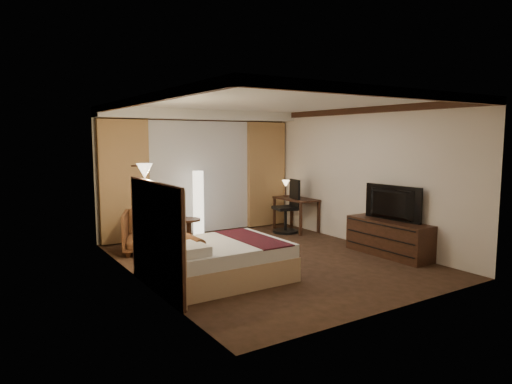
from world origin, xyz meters
TOP-DOWN VIEW (x-y plane):
  - floor at (0.00, 0.00)m, footprint 4.50×5.50m
  - ceiling at (0.00, 0.00)m, footprint 4.50×5.50m
  - back_wall at (0.00, 2.75)m, footprint 4.50×0.02m
  - left_wall at (-2.25, 0.00)m, footprint 0.02×5.50m
  - right_wall at (2.25, 0.00)m, footprint 0.02×5.50m
  - crown_molding at (0.00, 0.00)m, footprint 4.50×5.50m
  - soffit at (0.00, 2.50)m, footprint 4.50×0.50m
  - curtain_sheer at (0.00, 2.67)m, footprint 2.48×0.04m
  - curtain_left_drape at (-1.70, 2.61)m, footprint 1.00×0.14m
  - curtain_right_drape at (1.70, 2.61)m, footprint 1.00×0.14m
  - wall_sconce at (-2.09, 0.24)m, footprint 0.24×0.24m
  - bed at (-1.23, -0.51)m, footprint 1.91×1.49m
  - headboard at (-2.20, -0.51)m, footprint 0.12×1.79m
  - armchair at (-1.59, 1.64)m, footprint 1.07×1.05m
  - side_table at (-0.67, 1.85)m, footprint 0.46×0.46m
  - floor_lamp at (-0.25, 2.26)m, footprint 0.30×0.30m
  - desk at (1.95, 1.75)m, footprint 0.55×1.09m
  - desk_lamp at (1.95, 2.15)m, footprint 0.18×0.18m
  - office_chair at (1.62, 1.70)m, footprint 0.68×0.68m
  - dresser at (2.00, -0.91)m, footprint 0.50×1.64m
  - television at (1.97, -0.91)m, footprint 0.76×1.21m

SIDE VIEW (x-z plane):
  - floor at x=0.00m, z-range -0.01..0.01m
  - side_table at x=-0.67m, z-range 0.00..0.51m
  - bed at x=-1.23m, z-range 0.00..0.56m
  - dresser at x=2.00m, z-range 0.00..0.64m
  - desk at x=1.95m, z-range 0.00..0.75m
  - armchair at x=-1.59m, z-range 0.00..0.87m
  - office_chair at x=1.62m, z-range 0.00..1.20m
  - floor_lamp at x=-0.25m, z-range 0.00..1.44m
  - headboard at x=-2.20m, z-range 0.00..1.50m
  - desk_lamp at x=1.95m, z-range 0.75..1.09m
  - television at x=1.97m, z-range 0.90..1.05m
  - curtain_sheer at x=0.00m, z-range 0.02..2.48m
  - curtain_left_drape at x=-1.70m, z-range 0.02..2.48m
  - curtain_right_drape at x=1.70m, z-range 0.02..2.48m
  - back_wall at x=0.00m, z-range 0.00..2.70m
  - left_wall at x=-2.25m, z-range 0.00..2.70m
  - right_wall at x=2.25m, z-range 0.00..2.70m
  - wall_sconce at x=-2.09m, z-range 1.50..1.74m
  - soffit at x=0.00m, z-range 2.50..2.70m
  - crown_molding at x=0.00m, z-range 2.58..2.70m
  - ceiling at x=0.00m, z-range 2.70..2.71m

